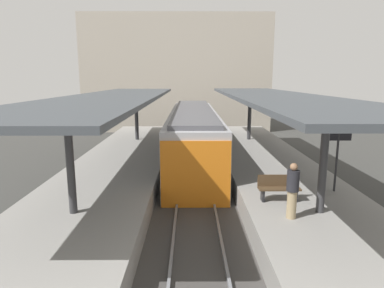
{
  "coord_description": "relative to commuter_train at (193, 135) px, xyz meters",
  "views": [
    {
      "loc": [
        -0.21,
        -14.57,
        5.05
      ],
      "look_at": [
        -0.1,
        3.77,
        1.45
      ],
      "focal_mm": 31.13,
      "sensor_mm": 36.0,
      "label": 1
    }
  ],
  "objects": [
    {
      "name": "rail_near_side",
      "position": [
        -0.72,
        -5.2,
        -1.46
      ],
      "size": [
        0.08,
        28.0,
        0.14
      ],
      "primitive_type": "cube",
      "color": "slate",
      "rests_on": "track_ballast"
    },
    {
      "name": "canopy_right",
      "position": [
        3.8,
        -3.8,
        2.46
      ],
      "size": [
        4.18,
        21.0,
        3.31
      ],
      "color": "#333335",
      "rests_on": "platform_right"
    },
    {
      "name": "ground_plane",
      "position": [
        0.0,
        -5.2,
        -1.73
      ],
      "size": [
        80.0,
        80.0,
        0.0
      ],
      "primitive_type": "plane",
      "color": "#383835"
    },
    {
      "name": "rail_far_side",
      "position": [
        0.72,
        -5.2,
        -1.46
      ],
      "size": [
        0.08,
        28.0,
        0.14
      ],
      "primitive_type": "cube",
      "color": "slate",
      "rests_on": "track_ballast"
    },
    {
      "name": "track_ballast",
      "position": [
        0.0,
        -5.2,
        -1.63
      ],
      "size": [
        3.2,
        28.0,
        0.2
      ],
      "primitive_type": "cube",
      "color": "#423F3D",
      "rests_on": "ground_plane"
    },
    {
      "name": "platform_bench",
      "position": [
        2.79,
        -9.06,
        -0.26
      ],
      "size": [
        1.4,
        0.41,
        0.86
      ],
      "color": "black",
      "rests_on": "platform_right"
    },
    {
      "name": "commuter_train",
      "position": [
        0.0,
        0.0,
        0.0
      ],
      "size": [
        2.78,
        15.5,
        3.1
      ],
      "color": "#ADADB2",
      "rests_on": "track_ballast"
    },
    {
      "name": "station_building_backdrop",
      "position": [
        -1.5,
        14.8,
        3.77
      ],
      "size": [
        18.0,
        6.0,
        11.0
      ],
      "primitive_type": "cube",
      "color": "#A89E8E",
      "rests_on": "ground_plane"
    },
    {
      "name": "canopy_left",
      "position": [
        -3.8,
        -3.8,
        2.43
      ],
      "size": [
        4.18,
        21.0,
        3.28
      ],
      "color": "#333335",
      "rests_on": "platform_left"
    },
    {
      "name": "platform_right",
      "position": [
        3.8,
        -5.2,
        -1.23
      ],
      "size": [
        4.4,
        28.0,
        1.0
      ],
      "primitive_type": "cube",
      "color": "gray",
      "rests_on": "ground_plane"
    },
    {
      "name": "passenger_near_bench",
      "position": [
        2.78,
        -10.54,
        0.14
      ],
      "size": [
        0.36,
        0.36,
        1.67
      ],
      "color": "#998460",
      "rests_on": "platform_right"
    },
    {
      "name": "platform_sign",
      "position": [
        5.08,
        -8.16,
        0.9
      ],
      "size": [
        0.9,
        0.08,
        2.21
      ],
      "color": "#262628",
      "rests_on": "platform_right"
    },
    {
      "name": "platform_left",
      "position": [
        -3.8,
        -5.2,
        -1.23
      ],
      "size": [
        4.4,
        28.0,
        1.0
      ],
      "primitive_type": "cube",
      "color": "gray",
      "rests_on": "ground_plane"
    }
  ]
}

